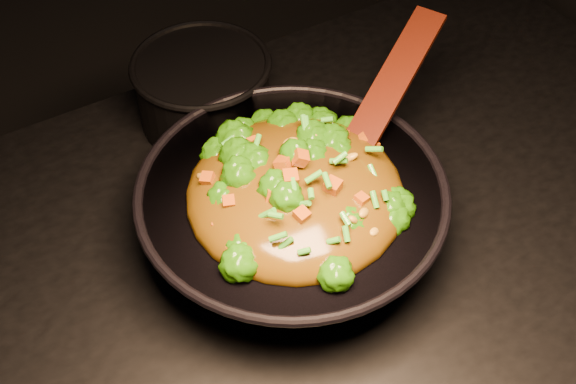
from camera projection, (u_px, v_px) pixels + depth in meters
stovetop at (353, 374)px, 1.36m from camera, size 1.20×0.90×0.90m
wok at (292, 217)px, 0.97m from camera, size 0.49×0.49×0.11m
stir_fry at (296, 171)px, 0.88m from camera, size 0.29×0.29×0.10m
spatula at (383, 98)px, 0.97m from camera, size 0.27×0.17×0.12m
back_pot at (204, 91)px, 1.13m from camera, size 0.26×0.26×0.12m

